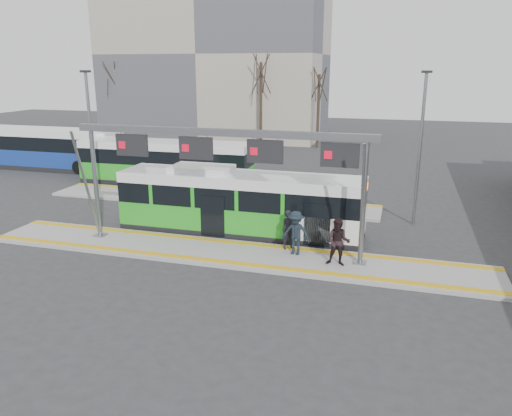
% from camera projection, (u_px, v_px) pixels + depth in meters
% --- Properties ---
extents(ground, '(120.00, 120.00, 0.00)m').
position_uv_depth(ground, '(229.00, 255.00, 21.40)').
color(ground, '#2D2D30').
rests_on(ground, ground).
extents(platform_main, '(22.00, 3.00, 0.15)m').
position_uv_depth(platform_main, '(229.00, 253.00, 21.38)').
color(platform_main, gray).
rests_on(platform_main, ground).
extents(platform_second, '(20.00, 3.00, 0.15)m').
position_uv_depth(platform_second, '(210.00, 200.00, 29.85)').
color(platform_second, gray).
rests_on(platform_second, ground).
extents(tactile_main, '(22.00, 2.65, 0.02)m').
position_uv_depth(tactile_main, '(229.00, 251.00, 21.36)').
color(tactile_main, gold).
rests_on(tactile_main, platform_main).
extents(tactile_second, '(20.00, 0.35, 0.02)m').
position_uv_depth(tactile_second, '(217.00, 194.00, 30.88)').
color(tactile_second, gold).
rests_on(tactile_second, platform_second).
extents(gantry, '(13.00, 1.68, 5.20)m').
position_uv_depth(gantry, '(222.00, 154.00, 20.55)').
color(gantry, slate).
rests_on(gantry, platform_main).
extents(apartment_block, '(24.50, 12.50, 18.40)m').
position_uv_depth(apartment_block, '(216.00, 53.00, 55.88)').
color(apartment_block, '#A09585').
rests_on(apartment_block, ground).
extents(hero_bus, '(11.71, 2.56, 3.21)m').
position_uv_depth(hero_bus, '(240.00, 204.00, 23.84)').
color(hero_bus, black).
rests_on(hero_bus, ground).
extents(bg_bus_green, '(11.88, 2.82, 2.95)m').
position_uv_depth(bg_bus_green, '(166.00, 163.00, 33.80)').
color(bg_bus_green, black).
rests_on(bg_bus_green, ground).
extents(bg_bus_blue, '(12.10, 2.75, 3.15)m').
position_uv_depth(bg_bus_blue, '(47.00, 149.00, 38.92)').
color(bg_bus_blue, black).
rests_on(bg_bus_blue, ground).
extents(passenger_a, '(0.75, 0.68, 1.72)m').
position_uv_depth(passenger_a, '(289.00, 230.00, 21.50)').
color(passenger_a, black).
rests_on(passenger_a, platform_main).
extents(passenger_b, '(0.95, 0.74, 1.93)m').
position_uv_depth(passenger_b, '(338.00, 242.00, 19.68)').
color(passenger_b, black).
rests_on(passenger_b, platform_main).
extents(passenger_c, '(1.28, 0.81, 1.88)m').
position_uv_depth(passenger_c, '(296.00, 233.00, 20.83)').
color(passenger_c, black).
rests_on(passenger_c, platform_main).
extents(tree_left, '(1.40, 1.40, 9.25)m').
position_uv_depth(tree_left, '(261.00, 74.00, 48.16)').
color(tree_left, '#382B21').
rests_on(tree_left, ground).
extents(tree_mid, '(1.40, 1.40, 7.99)m').
position_uv_depth(tree_mid, '(319.00, 85.00, 47.79)').
color(tree_mid, '#382B21').
rests_on(tree_mid, ground).
extents(tree_far, '(1.40, 1.40, 8.56)m').
position_uv_depth(tree_far, '(112.00, 78.00, 53.97)').
color(tree_far, '#382B21').
rests_on(tree_far, ground).
extents(lamp_west, '(0.50, 0.25, 7.61)m').
position_uv_depth(lamp_west, '(92.00, 141.00, 26.00)').
color(lamp_west, slate).
rests_on(lamp_west, ground).
extents(lamp_east, '(0.50, 0.25, 7.61)m').
position_uv_depth(lamp_east, '(420.00, 146.00, 24.46)').
color(lamp_east, slate).
rests_on(lamp_east, ground).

